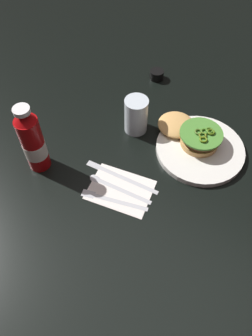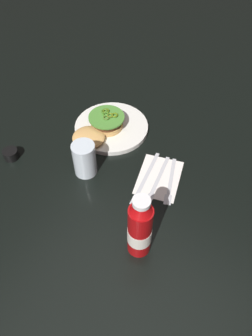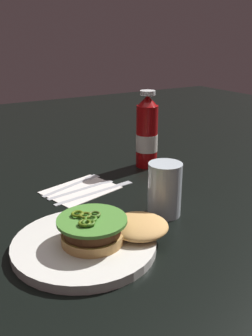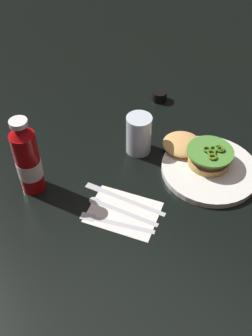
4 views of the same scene
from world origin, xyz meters
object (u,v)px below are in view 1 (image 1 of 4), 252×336
condiment_cup (157,75)px  napkin (120,190)px  butter_knife (117,175)px  fork_utensil (108,199)px  burger_sandwich (191,133)px  spoon_utensil (111,185)px  dinner_plate (200,149)px  ketchup_bottle (33,142)px  water_glass (137,115)px

condiment_cup → napkin: size_ratio=0.29×
butter_knife → fork_utensil: (-0.03, 0.08, -0.00)m
fork_utensil → butter_knife: bearing=-69.1°
burger_sandwich → fork_utensil: 0.32m
burger_sandwich → condiment_cup: 0.31m
napkin → spoon_utensil: 0.03m
burger_sandwich → dinner_plate: bearing=160.1°
dinner_plate → condiment_cup: size_ratio=5.29×
butter_knife → fork_utensil: bearing=110.9°
ketchup_bottle → spoon_utensil: ketchup_bottle is taller
ketchup_bottle → water_glass: bearing=-116.6°
water_glass → burger_sandwich: bearing=-162.6°
dinner_plate → fork_utensil: size_ratio=1.45×
condiment_cup → butter_knife: 0.45m
condiment_cup → napkin: bearing=111.7°
butter_knife → water_glass: bearing=-71.1°
dinner_plate → water_glass: 0.21m
butter_knife → fork_utensil: same height
condiment_cup → water_glass: bearing=108.9°
water_glass → napkin: water_glass is taller
burger_sandwich → water_glass: water_glass is taller
condiment_cup → fork_utensil: (-0.17, 0.50, -0.01)m
dinner_plate → ketchup_bottle: ketchup_bottle is taller
burger_sandwich → ketchup_bottle: (0.30, 0.33, 0.06)m
ketchup_bottle → water_glass: (-0.14, -0.28, -0.04)m
butter_knife → dinner_plate: bearing=-123.6°
napkin → fork_utensil: 0.04m
butter_knife → spoon_utensil: bearing=102.0°
ketchup_bottle → fork_utensil: (-0.23, -0.02, -0.09)m
burger_sandwich → fork_utensil: burger_sandwich is taller
ketchup_bottle → butter_knife: size_ratio=0.98×
burger_sandwich → spoon_utensil: bearing=71.2°
napkin → burger_sandwich: bearing=-103.3°
dinner_plate → burger_sandwich: size_ratio=1.26×
dinner_plate → ketchup_bottle: 0.48m
burger_sandwich → napkin: size_ratio=1.22×
ketchup_bottle → condiment_cup: ketchup_bottle is taller
ketchup_bottle → spoon_utensil: 0.24m
condiment_cup → butter_knife: bearing=108.9°
dinner_plate → burger_sandwich: bearing=-19.9°
dinner_plate → fork_utensil: 0.31m
burger_sandwich → butter_knife: burger_sandwich is taller
spoon_utensil → condiment_cup: bearing=-71.7°
spoon_utensil → butter_knife: bearing=-78.0°
butter_knife → fork_utensil: size_ratio=1.24×
ketchup_bottle → napkin: bearing=-164.5°
water_glass → napkin: (-0.10, 0.21, -0.06)m
fork_utensil → dinner_plate: bearing=-111.4°
butter_knife → condiment_cup: bearing=-71.1°
burger_sandwich → napkin: 0.28m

